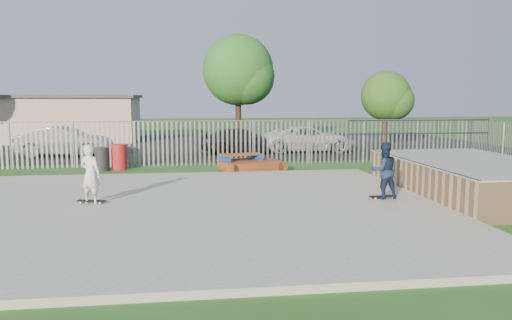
{
  "coord_description": "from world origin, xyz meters",
  "views": [
    {
      "loc": [
        0.78,
        -13.24,
        3.04
      ],
      "look_at": [
        2.8,
        2.0,
        1.1
      ],
      "focal_mm": 35.0,
      "sensor_mm": 36.0,
      "label": 1
    }
  ],
  "objects": [
    {
      "name": "building",
      "position": [
        -8.0,
        23.0,
        1.61
      ],
      "size": [
        10.4,
        6.4,
        3.2
      ],
      "color": "beige",
      "rests_on": "ground"
    },
    {
      "name": "fence",
      "position": [
        1.0,
        4.59,
        1.0
      ],
      "size": [
        26.04,
        16.02,
        2.0
      ],
      "color": "gray",
      "rests_on": "ground"
    },
    {
      "name": "tree_right",
      "position": [
        12.64,
        16.03,
        3.12
      ],
      "size": [
        3.01,
        3.01,
        4.65
      ],
      "color": "#3E2B19",
      "rests_on": "ground"
    },
    {
      "name": "concrete_slab",
      "position": [
        0.0,
        0.0,
        0.07
      ],
      "size": [
        15.0,
        12.0,
        0.15
      ],
      "primitive_type": "cube",
      "color": "gray",
      "rests_on": "ground"
    },
    {
      "name": "skateboard_a",
      "position": [
        6.26,
        0.24,
        0.19
      ],
      "size": [
        0.82,
        0.29,
        0.08
      ],
      "rotation": [
        0.0,
        0.0,
        0.12
      ],
      "color": "black",
      "rests_on": "concrete_slab"
    },
    {
      "name": "trash_bin_red",
      "position": [
        -2.2,
        8.21,
        0.54
      ],
      "size": [
        0.64,
        0.64,
        1.07
      ],
      "primitive_type": "cylinder",
      "color": "#B21B1F",
      "rests_on": "ground"
    },
    {
      "name": "picnic_table",
      "position": [
        2.85,
        7.31,
        0.36
      ],
      "size": [
        1.98,
        1.78,
        0.7
      ],
      "rotation": [
        0.0,
        0.0,
        0.28
      ],
      "color": "brown",
      "rests_on": "ground"
    },
    {
      "name": "trash_bin_grey",
      "position": [
        -2.86,
        7.94,
        0.49
      ],
      "size": [
        0.59,
        0.59,
        0.98
      ],
      "primitive_type": "cylinder",
      "color": "#232426",
      "rests_on": "ground"
    },
    {
      "name": "quarter_pipe",
      "position": [
        9.5,
        1.04,
        0.56
      ],
      "size": [
        5.5,
        7.05,
        2.19
      ],
      "color": "tan",
      "rests_on": "ground"
    },
    {
      "name": "skater_navy",
      "position": [
        6.26,
        0.24,
        0.96
      ],
      "size": [
        0.85,
        0.7,
        1.62
      ],
      "primitive_type": "imported",
      "rotation": [
        0.0,
        0.0,
        3.26
      ],
      "color": "#162245",
      "rests_on": "concrete_slab"
    },
    {
      "name": "car_dark",
      "position": [
        3.6,
        13.47,
        0.69
      ],
      "size": [
        4.83,
        2.52,
        1.34
      ],
      "primitive_type": "imported",
      "rotation": [
        0.0,
        0.0,
        1.72
      ],
      "color": "#222227",
      "rests_on": "parking_lot"
    },
    {
      "name": "skater_white",
      "position": [
        -1.93,
        0.67,
        0.96
      ],
      "size": [
        0.7,
        0.6,
        1.62
      ],
      "primitive_type": "imported",
      "rotation": [
        0.0,
        0.0,
        2.71
      ],
      "color": "white",
      "rests_on": "concrete_slab"
    },
    {
      "name": "car_silver",
      "position": [
        -5.59,
        13.14,
        0.79
      ],
      "size": [
        4.8,
        1.99,
        1.54
      ],
      "primitive_type": "imported",
      "rotation": [
        0.0,
        0.0,
        1.49
      ],
      "color": "#9E9EA3",
      "rests_on": "parking_lot"
    },
    {
      "name": "ground",
      "position": [
        0.0,
        0.0,
        0.0
      ],
      "size": [
        120.0,
        120.0,
        0.0
      ],
      "primitive_type": "plane",
      "color": "#28591E",
      "rests_on": "ground"
    },
    {
      "name": "car_white",
      "position": [
        7.3,
        13.82,
        0.74
      ],
      "size": [
        5.18,
        2.44,
        1.43
      ],
      "primitive_type": "imported",
      "rotation": [
        0.0,
        0.0,
        1.56
      ],
      "color": "silver",
      "rests_on": "parking_lot"
    },
    {
      "name": "tree_mid",
      "position": [
        3.96,
        19.6,
        4.79
      ],
      "size": [
        4.61,
        4.61,
        7.12
      ],
      "color": "#392717",
      "rests_on": "ground"
    },
    {
      "name": "parking_lot",
      "position": [
        0.0,
        19.0,
        0.01
      ],
      "size": [
        40.0,
        18.0,
        0.02
      ],
      "primitive_type": "cube",
      "color": "black",
      "rests_on": "ground"
    },
    {
      "name": "funbox",
      "position": [
        3.32,
        6.8,
        0.22
      ],
      "size": [
        2.46,
        1.76,
        0.44
      ],
      "rotation": [
        0.0,
        0.0,
        0.33
      ],
      "color": "brown",
      "rests_on": "ground"
    },
    {
      "name": "skateboard_b",
      "position": [
        -1.93,
        0.67,
        0.19
      ],
      "size": [
        0.82,
        0.39,
        0.08
      ],
      "rotation": [
        0.0,
        0.0,
        -0.25
      ],
      "color": "black",
      "rests_on": "concrete_slab"
    }
  ]
}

